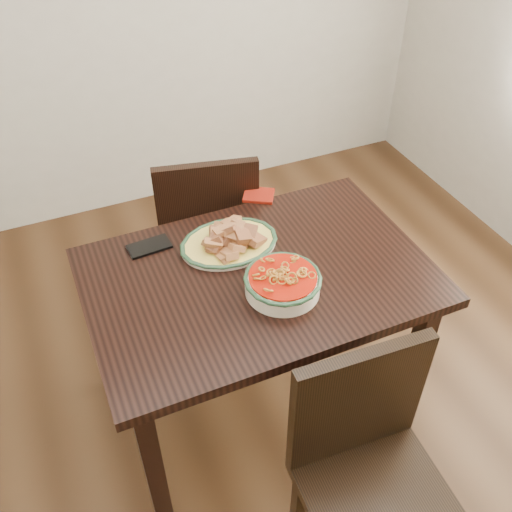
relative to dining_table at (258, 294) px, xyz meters
name	(u,v)px	position (x,y,z in m)	size (l,w,h in m)	color
floor	(262,419)	(-0.02, -0.09, -0.65)	(3.50, 3.50, 0.00)	#342010
dining_table	(258,294)	(0.00, 0.00, 0.00)	(1.16, 0.78, 0.75)	black
chair_far	(207,227)	(0.02, 0.61, -0.15)	(0.50, 0.50, 0.89)	black
chair_near	(368,465)	(0.07, -0.65, -0.15)	(0.44, 0.44, 0.89)	black
fish_plate	(229,236)	(-0.04, 0.17, 0.15)	(0.35, 0.27, 0.11)	beige
noodle_bowl	(283,281)	(0.04, -0.11, 0.15)	(0.26, 0.26, 0.08)	white
smartphone	(149,246)	(-0.30, 0.28, 0.11)	(0.15, 0.08, 0.01)	black
napkin	(259,195)	(0.18, 0.41, 0.11)	(0.12, 0.10, 0.01)	maroon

